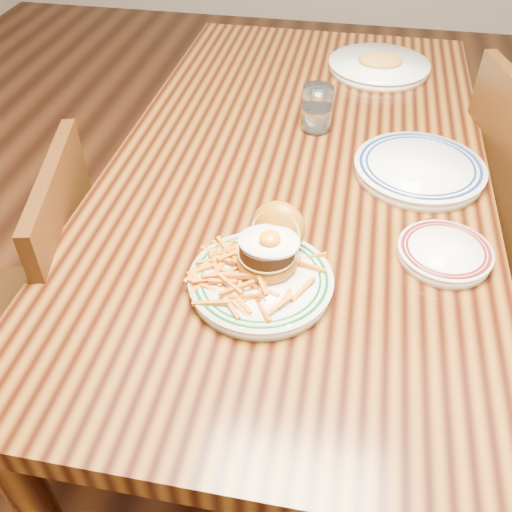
% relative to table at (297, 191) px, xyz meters
% --- Properties ---
extents(floor, '(6.00, 6.00, 0.00)m').
position_rel_table_xyz_m(floor, '(0.00, 0.00, -0.66)').
color(floor, black).
rests_on(floor, ground).
extents(table, '(0.85, 1.60, 0.75)m').
position_rel_table_xyz_m(table, '(0.00, 0.00, 0.00)').
color(table, black).
rests_on(table, floor).
extents(chair_left, '(0.48, 0.48, 0.86)m').
position_rel_table_xyz_m(chair_left, '(-0.56, -0.32, -0.20)').
color(chair_left, '#3E200C').
rests_on(chair_left, floor).
extents(main_plate, '(0.25, 0.27, 0.12)m').
position_rel_table_xyz_m(main_plate, '(-0.01, -0.41, 0.12)').
color(main_plate, white).
rests_on(main_plate, table).
extents(side_plate, '(0.17, 0.18, 0.03)m').
position_rel_table_xyz_m(side_plate, '(0.31, -0.29, 0.10)').
color(side_plate, white).
rests_on(side_plate, table).
extents(rear_plate, '(0.29, 0.29, 0.03)m').
position_rel_table_xyz_m(rear_plate, '(0.27, -0.01, 0.11)').
color(rear_plate, white).
rests_on(rear_plate, table).
extents(water_glass, '(0.07, 0.07, 0.11)m').
position_rel_table_xyz_m(water_glass, '(0.02, 0.15, 0.14)').
color(water_glass, white).
rests_on(water_glass, table).
extents(far_plate, '(0.29, 0.29, 0.05)m').
position_rel_table_xyz_m(far_plate, '(0.16, 0.52, 0.11)').
color(far_plate, white).
rests_on(far_plate, table).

